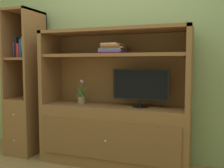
{
  "coord_description": "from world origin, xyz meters",
  "views": [
    {
      "loc": [
        0.97,
        -2.33,
        1.17
      ],
      "look_at": [
        0.0,
        0.35,
        0.94
      ],
      "focal_mm": 40.97,
      "sensor_mm": 36.0,
      "label": 1
    }
  ],
  "objects": [
    {
      "name": "tv_monitor",
      "position": [
        0.31,
        0.4,
        0.92
      ],
      "size": [
        0.63,
        0.17,
        0.42
      ],
      "color": "black",
      "rests_on": "media_console"
    },
    {
      "name": "bookshelf_tall",
      "position": [
        -1.22,
        0.41,
        0.63
      ],
      "size": [
        0.37,
        0.48,
        1.84
      ],
      "color": "brown",
      "rests_on": "ground_plane"
    },
    {
      "name": "media_console",
      "position": [
        0.0,
        0.4,
        0.51
      ],
      "size": [
        1.71,
        0.5,
        1.55
      ],
      "color": "brown",
      "rests_on": "ground_plane"
    },
    {
      "name": "potted_plant",
      "position": [
        -0.4,
        0.39,
        0.76
      ],
      "size": [
        0.11,
        0.12,
        0.29
      ],
      "color": "#8C7251",
      "rests_on": "media_console"
    },
    {
      "name": "upright_book_row",
      "position": [
        -1.26,
        0.4,
        1.36
      ],
      "size": [
        0.19,
        0.17,
        0.26
      ],
      "color": "purple",
      "rests_on": "bookshelf_tall"
    },
    {
      "name": "painted_rear_wall",
      "position": [
        0.0,
        0.75,
        1.4
      ],
      "size": [
        6.0,
        0.1,
        2.8
      ],
      "primitive_type": "cube",
      "color": "#8C9E6B",
      "rests_on": "ground_plane"
    },
    {
      "name": "magazine_stack",
      "position": [
        0.01,
        0.4,
        1.33
      ],
      "size": [
        0.28,
        0.35,
        0.11
      ],
      "color": "purple",
      "rests_on": "media_console"
    }
  ]
}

